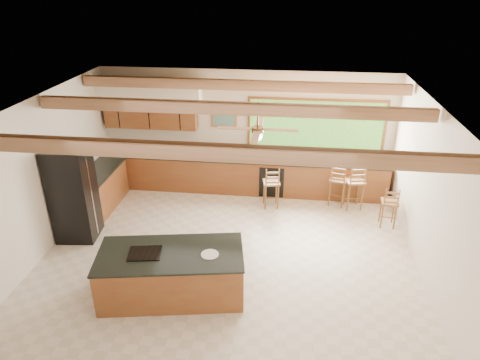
# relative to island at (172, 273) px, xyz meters

# --- Properties ---
(ground) EXTENTS (7.20, 7.20, 0.00)m
(ground) POSITION_rel_island_xyz_m (0.79, 1.15, -0.42)
(ground) COLOR beige
(ground) RESTS_ON ground
(room_shell) EXTENTS (7.27, 6.54, 3.02)m
(room_shell) POSITION_rel_island_xyz_m (0.62, 1.80, 1.79)
(room_shell) COLOR beige
(room_shell) RESTS_ON ground
(counter_run) EXTENTS (7.12, 3.10, 1.24)m
(counter_run) POSITION_rel_island_xyz_m (-0.03, 3.67, 0.04)
(counter_run) COLOR brown
(counter_run) RESTS_ON ground
(island) EXTENTS (2.58, 1.54, 0.86)m
(island) POSITION_rel_island_xyz_m (0.00, 0.00, 0.00)
(island) COLOR brown
(island) RESTS_ON ground
(refrigerator) EXTENTS (0.85, 0.83, 2.00)m
(refrigerator) POSITION_rel_island_xyz_m (-2.43, 1.55, 0.58)
(refrigerator) COLOR black
(refrigerator) RESTS_ON ground
(bar_stool_a) EXTENTS (0.44, 0.44, 1.05)m
(bar_stool_a) POSITION_rel_island_xyz_m (1.50, 3.26, 0.20)
(bar_stool_a) COLOR brown
(bar_stool_a) RESTS_ON ground
(bar_stool_b) EXTENTS (0.48, 0.48, 1.10)m
(bar_stool_b) POSITION_rel_island_xyz_m (3.07, 3.54, 0.23)
(bar_stool_b) COLOR brown
(bar_stool_b) RESTS_ON ground
(bar_stool_c) EXTENTS (0.49, 0.49, 1.16)m
(bar_stool_c) POSITION_rel_island_xyz_m (3.42, 3.43, 0.26)
(bar_stool_c) COLOR brown
(bar_stool_c) RESTS_ON ground
(bar_stool_d) EXTENTS (0.37, 0.37, 0.97)m
(bar_stool_d) POSITION_rel_island_xyz_m (4.09, 2.70, 0.15)
(bar_stool_d) COLOR brown
(bar_stool_d) RESTS_ON ground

